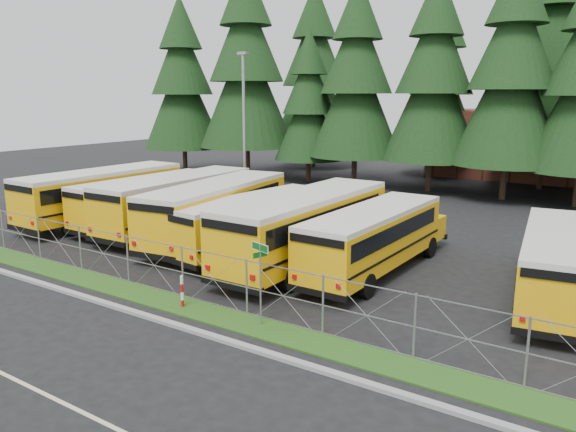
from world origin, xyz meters
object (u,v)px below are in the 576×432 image
object	(u,v)px
bus_5	(311,229)
street_sign	(260,267)
striped_bollard	(182,292)
light_standard	(244,124)
bus_4	(257,224)
bus_0	(108,196)
bus_east	(557,266)
bus_6	(377,240)
bus_3	(221,212)
bus_2	(182,203)
bus_1	(152,202)

from	to	relation	value
bus_5	street_sign	size ratio (longest dim) A/B	4.36
striped_bollard	light_standard	world-z (taller)	light_standard
bus_4	bus_5	xyz separation A→B (m)	(3.19, -0.29, 0.25)
bus_0	bus_5	size ratio (longest dim) A/B	0.97
bus_5	bus_east	distance (m)	9.95
bus_4	bus_6	bearing A→B (deg)	9.17
street_sign	bus_0	bearing A→B (deg)	155.89
bus_5	bus_6	bearing A→B (deg)	9.72
bus_3	bus_2	bearing A→B (deg)	162.84
bus_2	bus_1	bearing A→B (deg)	-179.98
bus_0	light_standard	distance (m)	10.03
bus_2	bus_5	world-z (taller)	bus_5
bus_3	bus_5	world-z (taller)	bus_5
bus_east	striped_bollard	xyz separation A→B (m)	(-10.88, -8.09, -0.75)
bus_0	bus_4	distance (m)	11.26
bus_6	bus_1	bearing A→B (deg)	177.34
bus_2	bus_east	world-z (taller)	bus_2
bus_0	bus_3	size ratio (longest dim) A/B	1.01
bus_2	street_sign	size ratio (longest dim) A/B	4.19
bus_1	bus_4	bearing A→B (deg)	-6.00
bus_east	striped_bollard	distance (m)	13.58
bus_0	bus_1	bearing A→B (deg)	13.83
bus_east	bus_6	bearing A→B (deg)	175.60
street_sign	bus_2	bearing A→B (deg)	144.28
bus_6	striped_bollard	distance (m)	8.61
street_sign	bus_4	bearing A→B (deg)	127.47
bus_0	light_standard	xyz separation A→B (m)	(3.64, 8.47, 3.94)
striped_bollard	street_sign	bearing A→B (deg)	4.50
striped_bollard	bus_6	bearing A→B (deg)	62.62
bus_1	bus_4	distance (m)	8.34
bus_east	bus_2	bearing A→B (deg)	170.45
bus_0	striped_bollard	distance (m)	15.55
bus_0	bus_1	distance (m)	3.06
bus_3	striped_bollard	distance (m)	9.40
bus_2	bus_3	xyz separation A→B (m)	(3.29, -0.55, 0.00)
bus_6	street_sign	bearing A→B (deg)	-94.70
bus_3	bus_east	world-z (taller)	bus_3
bus_2	bus_3	distance (m)	3.33
bus_0	bus_5	world-z (taller)	bus_5
bus_4	bus_east	distance (m)	13.11
bus_1	striped_bollard	distance (m)	13.47
bus_0	street_sign	world-z (taller)	bus_0
bus_5	bus_3	bearing A→B (deg)	171.80
bus_4	light_standard	world-z (taller)	light_standard
striped_bollard	bus_3	bearing A→B (deg)	121.75
bus_2	bus_east	xyz separation A→B (m)	(19.09, -0.42, -0.20)
bus_4	bus_east	world-z (taller)	bus_4
light_standard	bus_east	bearing A→B (deg)	-21.43
bus_3	bus_4	xyz separation A→B (m)	(2.71, -0.56, -0.19)
bus_5	striped_bollard	size ratio (longest dim) A/B	10.22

